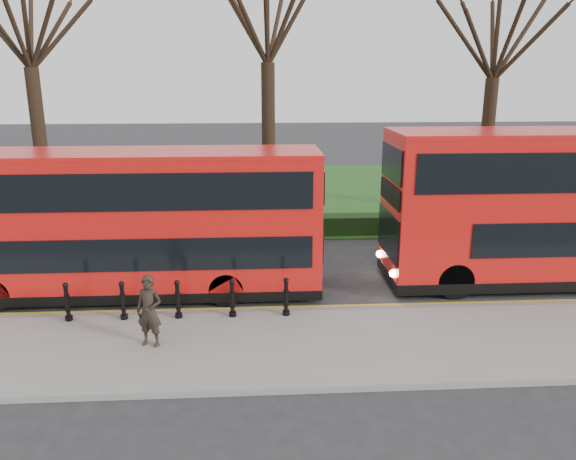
{
  "coord_description": "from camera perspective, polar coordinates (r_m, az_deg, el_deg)",
  "views": [
    {
      "loc": [
        1.36,
        -15.24,
        6.44
      ],
      "look_at": [
        2.3,
        0.5,
        2.0
      ],
      "focal_mm": 35.0,
      "sensor_mm": 36.0,
      "label": 1
    }
  ],
  "objects": [
    {
      "name": "ground",
      "position": [
        16.61,
        -7.92,
        -7.26
      ],
      "size": [
        120.0,
        120.0,
        0.0
      ],
      "primitive_type": "plane",
      "color": "#28282B",
      "rests_on": "ground"
    },
    {
      "name": "pavement",
      "position": [
        13.87,
        -8.85,
        -11.81
      ],
      "size": [
        60.0,
        4.0,
        0.15
      ],
      "primitive_type": "cube",
      "color": "gray",
      "rests_on": "ground"
    },
    {
      "name": "kerb",
      "position": [
        15.66,
        -8.2,
        -8.43
      ],
      "size": [
        60.0,
        0.25,
        0.16
      ],
      "primitive_type": "cube",
      "color": "slate",
      "rests_on": "ground"
    },
    {
      "name": "grass_verge",
      "position": [
        30.95,
        -5.89,
        3.69
      ],
      "size": [
        60.0,
        18.0,
        0.06
      ],
      "primitive_type": "cube",
      "color": "#1D4A18",
      "rests_on": "ground"
    },
    {
      "name": "hedge",
      "position": [
        22.9,
        -6.71,
        0.32
      ],
      "size": [
        60.0,
        0.9,
        0.8
      ],
      "primitive_type": "cube",
      "color": "black",
      "rests_on": "ground"
    },
    {
      "name": "yellow_line_outer",
      "position": [
        15.96,
        -8.1,
        -8.22
      ],
      "size": [
        60.0,
        0.1,
        0.01
      ],
      "primitive_type": "cube",
      "color": "yellow",
      "rests_on": "ground"
    },
    {
      "name": "yellow_line_inner",
      "position": [
        16.15,
        -8.05,
        -7.93
      ],
      "size": [
        60.0,
        0.1,
        0.01
      ],
      "primitive_type": "cube",
      "color": "yellow",
      "rests_on": "ground"
    },
    {
      "name": "tree_left",
      "position": [
        27.03,
        -25.19,
        19.35
      ],
      "size": [
        7.75,
        7.75,
        12.11
      ],
      "color": "black",
      "rests_on": "ground"
    },
    {
      "name": "tree_mid",
      "position": [
        25.39,
        -2.12,
        21.67
      ],
      "size": [
        7.98,
        7.98,
        12.47
      ],
      "color": "black",
      "rests_on": "ground"
    },
    {
      "name": "tree_right",
      "position": [
        27.45,
        20.48,
        18.47
      ],
      "size": [
        7.22,
        7.22,
        11.28
      ],
      "color": "black",
      "rests_on": "ground"
    },
    {
      "name": "bollard_row",
      "position": [
        15.2,
        -11.12,
        -6.99
      ],
      "size": [
        5.88,
        0.15,
        1.0
      ],
      "color": "black",
      "rests_on": "pavement"
    },
    {
      "name": "bus_lead",
      "position": [
        16.97,
        -15.25,
        0.56
      ],
      "size": [
        10.79,
        2.48,
        4.29
      ],
      "color": "red",
      "rests_on": "ground"
    },
    {
      "name": "pedestrian",
      "position": [
        13.73,
        -13.91,
        -8.0
      ],
      "size": [
        0.74,
        0.59,
        1.75
      ],
      "primitive_type": "imported",
      "rotation": [
        0.0,
        0.0,
        -0.31
      ],
      "color": "black",
      "rests_on": "pavement"
    }
  ]
}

